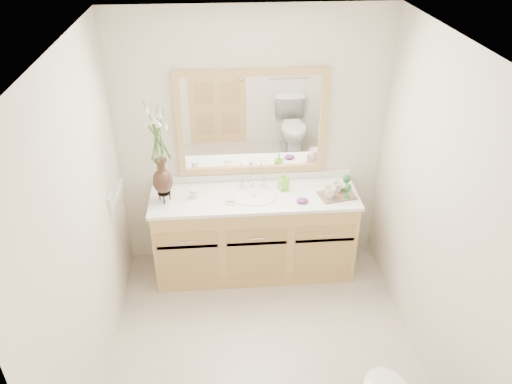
{
  "coord_description": "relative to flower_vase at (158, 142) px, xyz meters",
  "views": [
    {
      "loc": [
        -0.28,
        -2.72,
        3.15
      ],
      "look_at": [
        -0.01,
        0.65,
        1.09
      ],
      "focal_mm": 35.0,
      "sensor_mm": 36.0,
      "label": 1
    }
  ],
  "objects": [
    {
      "name": "goblet_back",
      "position": [
        1.6,
        0.03,
        -0.44
      ],
      "size": [
        0.07,
        0.07,
        0.16
      ],
      "color": "#246C2A",
      "rests_on": "tray"
    },
    {
      "name": "floor",
      "position": [
        0.78,
        -0.99,
        -1.4
      ],
      "size": [
        2.6,
        2.6,
        0.0
      ],
      "primitive_type": "plane",
      "color": "#C0B2A4",
      "rests_on": "ground"
    },
    {
      "name": "goblet_front",
      "position": [
        1.58,
        -0.09,
        -0.46
      ],
      "size": [
        0.06,
        0.06,
        0.14
      ],
      "color": "#246C2A",
      "rests_on": "tray"
    },
    {
      "name": "tray",
      "position": [
        1.51,
        -0.04,
        -0.56
      ],
      "size": [
        0.34,
        0.26,
        0.02
      ],
      "primitive_type": "cube",
      "rotation": [
        0.0,
        0.0,
        0.19
      ],
      "color": "brown",
      "rests_on": "counter"
    },
    {
      "name": "wall_back",
      "position": [
        0.78,
        0.31,
        -0.2
      ],
      "size": [
        2.4,
        0.02,
        2.4
      ],
      "primitive_type": "cube",
      "color": "silver",
      "rests_on": "floor"
    },
    {
      "name": "mug_right",
      "position": [
        1.52,
        0.02,
        -0.5
      ],
      "size": [
        0.13,
        0.13,
        0.09
      ],
      "primitive_type": "imported",
      "rotation": [
        0.0,
        0.0,
        0.76
      ],
      "color": "silver",
      "rests_on": "tray"
    },
    {
      "name": "soap_dish",
      "position": [
        0.57,
        -0.07,
        -0.55
      ],
      "size": [
        0.11,
        0.11,
        0.03
      ],
      "color": "silver",
      "rests_on": "counter"
    },
    {
      "name": "flower_vase",
      "position": [
        0.0,
        0.0,
        0.0
      ],
      "size": [
        0.2,
        0.2,
        0.83
      ],
      "rotation": [
        0.0,
        0.0,
        0.03
      ],
      "color": "black",
      "rests_on": "counter"
    },
    {
      "name": "tumbler",
      "position": [
        0.25,
        0.04,
        -0.52
      ],
      "size": [
        0.07,
        0.07,
        0.08
      ],
      "primitive_type": "cylinder",
      "color": "silver",
      "rests_on": "counter"
    },
    {
      "name": "purple_dish",
      "position": [
        1.19,
        -0.12,
        -0.55
      ],
      "size": [
        0.12,
        0.1,
        0.04
      ],
      "primitive_type": "ellipsoid",
      "rotation": [
        0.0,
        0.0,
        -0.21
      ],
      "color": "#642570",
      "rests_on": "counter"
    },
    {
      "name": "soap_bottle",
      "position": [
        1.05,
        0.11,
        -0.49
      ],
      "size": [
        0.09,
        0.09,
        0.15
      ],
      "primitive_type": "imported",
      "rotation": [
        0.0,
        0.0,
        0.33
      ],
      "color": "#7AD933",
      "rests_on": "counter"
    },
    {
      "name": "wall_left",
      "position": [
        -0.42,
        -0.99,
        -0.2
      ],
      "size": [
        0.02,
        2.6,
        2.4
      ],
      "primitive_type": "cube",
      "color": "silver",
      "rests_on": "floor"
    },
    {
      "name": "vanity",
      "position": [
        0.78,
        0.03,
        -1.0
      ],
      "size": [
        1.8,
        0.55,
        0.8
      ],
      "color": "tan",
      "rests_on": "floor"
    },
    {
      "name": "switch_plate",
      "position": [
        -0.4,
        -0.22,
        -0.42
      ],
      "size": [
        0.02,
        0.12,
        0.12
      ],
      "primitive_type": "cube",
      "color": "white",
      "rests_on": "wall_left"
    },
    {
      "name": "mirror",
      "position": [
        0.78,
        0.29,
        0.01
      ],
      "size": [
        1.32,
        0.04,
        0.97
      ],
      "color": "white",
      "rests_on": "wall_back"
    },
    {
      "name": "counter",
      "position": [
        0.78,
        0.03,
        -0.58
      ],
      "size": [
        1.84,
        0.57,
        0.03
      ],
      "primitive_type": "cube",
      "color": "white",
      "rests_on": "vanity"
    },
    {
      "name": "wall_right",
      "position": [
        1.98,
        -0.99,
        -0.2
      ],
      "size": [
        0.02,
        2.6,
        2.4
      ],
      "primitive_type": "cube",
      "color": "silver",
      "rests_on": "floor"
    },
    {
      "name": "sink",
      "position": [
        0.78,
        0.01,
        -0.62
      ],
      "size": [
        0.38,
        0.34,
        0.23
      ],
      "color": "white",
      "rests_on": "counter"
    },
    {
      "name": "ceiling",
      "position": [
        0.78,
        -0.99,
        1.0
      ],
      "size": [
        2.4,
        2.6,
        0.02
      ],
      "primitive_type": "cube",
      "color": "white",
      "rests_on": "wall_back"
    },
    {
      "name": "mug_left",
      "position": [
        1.43,
        -0.08,
        -0.5
      ],
      "size": [
        0.13,
        0.12,
        0.11
      ],
      "primitive_type": "imported",
      "rotation": [
        0.0,
        0.0,
        0.22
      ],
      "color": "silver",
      "rests_on": "tray"
    }
  ]
}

